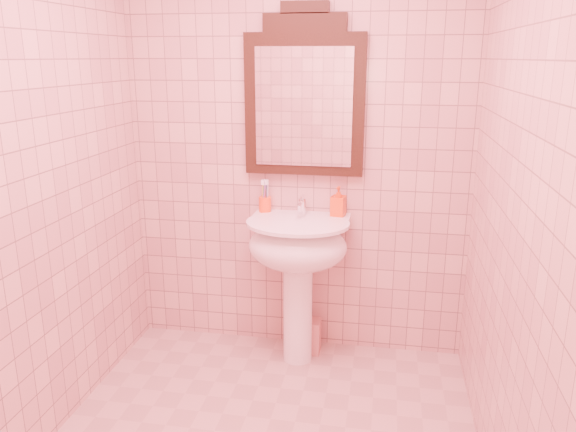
% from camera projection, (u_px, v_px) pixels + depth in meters
% --- Properties ---
extents(back_wall, '(2.00, 0.02, 2.50)m').
position_uv_depth(back_wall, '(298.00, 146.00, 3.25)').
color(back_wall, '#DBA698').
rests_on(back_wall, floor).
extents(pedestal_sink, '(0.58, 0.58, 0.86)m').
position_uv_depth(pedestal_sink, '(298.00, 255.00, 3.19)').
color(pedestal_sink, white).
rests_on(pedestal_sink, floor).
extents(faucet, '(0.04, 0.16, 0.11)m').
position_uv_depth(faucet, '(302.00, 205.00, 3.25)').
color(faucet, white).
rests_on(faucet, pedestal_sink).
extents(mirror, '(0.68, 0.06, 0.95)m').
position_uv_depth(mirror, '(304.00, 98.00, 3.14)').
color(mirror, black).
rests_on(mirror, back_wall).
extents(toothbrush_cup, '(0.07, 0.07, 0.17)m').
position_uv_depth(toothbrush_cup, '(265.00, 204.00, 3.32)').
color(toothbrush_cup, '#FF4415').
rests_on(toothbrush_cup, pedestal_sink).
extents(soap_dispenser, '(0.09, 0.09, 0.17)m').
position_uv_depth(soap_dispenser, '(338.00, 201.00, 3.22)').
color(soap_dispenser, '#DD4212').
rests_on(soap_dispenser, pedestal_sink).
extents(towel, '(0.17, 0.12, 0.21)m').
position_uv_depth(towel, '(306.00, 336.00, 3.43)').
color(towel, tan).
rests_on(towel, floor).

